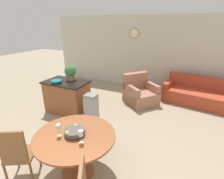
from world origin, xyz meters
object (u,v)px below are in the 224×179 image
object	(u,v)px
fruit_bowl	(74,131)
wine_glass_right	(81,134)
dining_chair_near_left	(18,153)
trash_bin	(91,108)
wine_glass_left	(58,127)
armchair	(140,93)
dining_table	(76,144)
potted_plant	(70,72)
couch	(200,95)
teal_bowl	(56,81)
kitchen_island	(67,97)

from	to	relation	value
fruit_bowl	wine_glass_right	xyz separation A→B (m)	(0.21, -0.11, 0.09)
dining_chair_near_left	trash_bin	world-z (taller)	dining_chair_near_left
dining_chair_near_left	wine_glass_left	distance (m)	0.75
dining_chair_near_left	armchair	size ratio (longest dim) A/B	0.80
trash_bin	armchair	bearing A→B (deg)	64.15
dining_table	wine_glass_right	world-z (taller)	wine_glass_right
dining_chair_near_left	potted_plant	size ratio (longest dim) A/B	2.38
couch	potted_plant	bearing A→B (deg)	-140.95
fruit_bowl	trash_bin	world-z (taller)	fruit_bowl
wine_glass_left	armchair	distance (m)	3.42
teal_bowl	trash_bin	bearing A→B (deg)	2.68
dining_table	wine_glass_left	world-z (taller)	wine_glass_left
dining_chair_near_left	couch	world-z (taller)	dining_chair_near_left
wine_glass_left	kitchen_island	size ratio (longest dim) A/B	0.17
fruit_bowl	kitchen_island	xyz separation A→B (m)	(-1.58, 1.72, -0.38)
fruit_bowl	couch	bearing A→B (deg)	64.85
dining_table	wine_glass_left	xyz separation A→B (m)	(-0.20, -0.13, 0.33)
kitchen_island	teal_bowl	size ratio (longest dim) A/B	4.25
fruit_bowl	kitchen_island	bearing A→B (deg)	132.57
wine_glass_right	armchair	world-z (taller)	wine_glass_right
teal_bowl	armchair	distance (m)	2.58
dining_table	wine_glass_left	size ratio (longest dim) A/B	6.21
wine_glass_left	teal_bowl	world-z (taller)	teal_bowl
trash_bin	armchair	xyz separation A→B (m)	(0.80, 1.64, -0.06)
fruit_bowl	couch	xyz separation A→B (m)	(1.86, 3.97, -0.56)
dining_table	wine_glass_right	xyz separation A→B (m)	(0.21, -0.11, 0.33)
dining_chair_near_left	trash_bin	size ratio (longest dim) A/B	1.36
fruit_bowl	armchair	xyz separation A→B (m)	(0.10, 3.22, -0.53)
fruit_bowl	kitchen_island	distance (m)	2.37
wine_glass_left	armchair	world-z (taller)	wine_glass_left
potted_plant	armchair	world-z (taller)	potted_plant
fruit_bowl	trash_bin	size ratio (longest dim) A/B	0.43
wine_glass_left	potted_plant	size ratio (longest dim) A/B	0.49
fruit_bowl	kitchen_island	world-z (taller)	kitchen_island
couch	kitchen_island	bearing A→B (deg)	-139.33
dining_chair_near_left	kitchen_island	distance (m)	2.39
armchair	trash_bin	bearing A→B (deg)	-166.18
teal_bowl	potted_plant	world-z (taller)	potted_plant
potted_plant	wine_glass_right	bearing A→B (deg)	-49.05
fruit_bowl	wine_glass_right	world-z (taller)	wine_glass_right
dining_table	wine_glass_right	bearing A→B (deg)	-28.73
dining_table	potted_plant	world-z (taller)	potted_plant
trash_bin	wine_glass_left	bearing A→B (deg)	-73.74
dining_table	teal_bowl	xyz separation A→B (m)	(-1.73, 1.53, 0.36)
dining_table	teal_bowl	world-z (taller)	teal_bowl
dining_chair_near_left	potted_plant	bearing A→B (deg)	78.78
dining_table	fruit_bowl	bearing A→B (deg)	-58.80
dining_table	potted_plant	size ratio (longest dim) A/B	3.06
fruit_bowl	couch	world-z (taller)	fruit_bowl
dining_table	armchair	world-z (taller)	armchair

